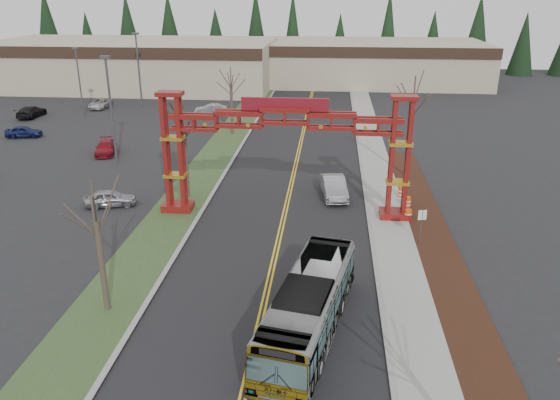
# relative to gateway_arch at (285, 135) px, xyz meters

# --- Properties ---
(ground) EXTENTS (200.00, 200.00, 0.00)m
(ground) POSITION_rel_gateway_arch_xyz_m (-0.00, -18.00, -5.98)
(ground) COLOR black
(ground) RESTS_ON ground
(road) EXTENTS (12.00, 110.00, 0.02)m
(road) POSITION_rel_gateway_arch_xyz_m (-0.00, 7.00, -5.97)
(road) COLOR black
(road) RESTS_ON ground
(lane_line_left) EXTENTS (0.12, 100.00, 0.01)m
(lane_line_left) POSITION_rel_gateway_arch_xyz_m (-0.12, 7.00, -5.96)
(lane_line_left) COLOR yellow
(lane_line_left) RESTS_ON road
(lane_line_right) EXTENTS (0.12, 100.00, 0.01)m
(lane_line_right) POSITION_rel_gateway_arch_xyz_m (0.12, 7.00, -5.96)
(lane_line_right) COLOR yellow
(lane_line_right) RESTS_ON road
(curb_right) EXTENTS (0.30, 110.00, 0.15)m
(curb_right) POSITION_rel_gateway_arch_xyz_m (6.15, 7.00, -5.91)
(curb_right) COLOR gray
(curb_right) RESTS_ON ground
(sidewalk_right) EXTENTS (2.60, 110.00, 0.14)m
(sidewalk_right) POSITION_rel_gateway_arch_xyz_m (7.60, 7.00, -5.91)
(sidewalk_right) COLOR gray
(sidewalk_right) RESTS_ON ground
(landscape_strip) EXTENTS (2.60, 50.00, 0.12)m
(landscape_strip) POSITION_rel_gateway_arch_xyz_m (10.20, -8.00, -5.92)
(landscape_strip) COLOR black
(landscape_strip) RESTS_ON ground
(grass_median) EXTENTS (4.00, 110.00, 0.08)m
(grass_median) POSITION_rel_gateway_arch_xyz_m (-8.00, 7.00, -5.94)
(grass_median) COLOR #2F4723
(grass_median) RESTS_ON ground
(curb_left) EXTENTS (0.30, 110.00, 0.15)m
(curb_left) POSITION_rel_gateway_arch_xyz_m (-6.15, 7.00, -5.91)
(curb_left) COLOR gray
(curb_left) RESTS_ON ground
(gateway_arch) EXTENTS (18.20, 1.60, 8.90)m
(gateway_arch) POSITION_rel_gateway_arch_xyz_m (0.00, 0.00, 0.00)
(gateway_arch) COLOR #5B0B0C
(gateway_arch) RESTS_ON ground
(retail_building_west) EXTENTS (46.00, 22.30, 7.50)m
(retail_building_west) POSITION_rel_gateway_arch_xyz_m (-30.00, 53.96, -2.22)
(retail_building_west) COLOR tan
(retail_building_west) RESTS_ON ground
(retail_building_east) EXTENTS (38.00, 20.30, 7.00)m
(retail_building_east) POSITION_rel_gateway_arch_xyz_m (10.00, 61.95, -2.47)
(retail_building_east) COLOR tan
(retail_building_east) RESTS_ON ground
(conifer_treeline) EXTENTS (116.10, 5.60, 13.00)m
(conifer_treeline) POSITION_rel_gateway_arch_xyz_m (0.25, 74.00, 0.50)
(conifer_treeline) COLOR black
(conifer_treeline) RESTS_ON ground
(transit_bus) EXTENTS (4.64, 11.19, 3.04)m
(transit_bus) POSITION_rel_gateway_arch_xyz_m (2.46, -14.73, -4.46)
(transit_bus) COLOR #AAABB2
(transit_bus) RESTS_ON ground
(silver_sedan) EXTENTS (2.37, 5.14, 1.63)m
(silver_sedan) POSITION_rel_gateway_arch_xyz_m (3.59, 4.00, -5.17)
(silver_sedan) COLOR #A5A8AD
(silver_sedan) RESTS_ON ground
(parked_car_near_a) EXTENTS (4.15, 2.61, 1.32)m
(parked_car_near_a) POSITION_rel_gateway_arch_xyz_m (-13.36, 0.40, -5.32)
(parked_car_near_a) COLOR #9A9BA1
(parked_car_near_a) RESTS_ON ground
(parked_car_mid_a) EXTENTS (2.91, 4.73, 1.28)m
(parked_car_mid_a) POSITION_rel_gateway_arch_xyz_m (-19.28, 14.07, -5.34)
(parked_car_mid_a) COLOR maroon
(parked_car_mid_a) RESTS_ON ground
(parked_car_mid_b) EXTENTS (4.10, 2.30, 1.32)m
(parked_car_mid_b) POSITION_rel_gateway_arch_xyz_m (-30.91, 19.49, -5.32)
(parked_car_mid_b) COLOR navy
(parked_car_mid_b) RESTS_ON ground
(parked_car_far_a) EXTENTS (4.44, 2.33, 1.39)m
(parked_car_far_a) POSITION_rel_gateway_arch_xyz_m (-12.67, 33.13, -5.29)
(parked_car_far_a) COLOR #A0A2A7
(parked_car_far_a) RESTS_ON ground
(parked_car_far_b) EXTENTS (2.37, 4.79, 1.31)m
(parked_car_far_b) POSITION_rel_gateway_arch_xyz_m (-28.86, 35.84, -5.33)
(parked_car_far_b) COLOR silver
(parked_car_far_b) RESTS_ON ground
(parked_car_far_c) EXTENTS (2.15, 5.11, 1.47)m
(parked_car_far_c) POSITION_rel_gateway_arch_xyz_m (-35.37, 29.36, -5.25)
(parked_car_far_c) COLOR black
(parked_car_far_c) RESTS_ON ground
(bare_tree_median_near) EXTENTS (3.12, 3.12, 7.07)m
(bare_tree_median_near) POSITION_rel_gateway_arch_xyz_m (-8.00, -13.59, -1.00)
(bare_tree_median_near) COLOR #382D26
(bare_tree_median_near) RESTS_ON ground
(bare_tree_median_mid) EXTENTS (3.19, 3.19, 7.77)m
(bare_tree_median_mid) POSITION_rel_gateway_arch_xyz_m (-8.00, 2.96, -0.35)
(bare_tree_median_mid) COLOR #382D26
(bare_tree_median_mid) RESTS_ON ground
(bare_tree_median_far) EXTENTS (3.17, 3.17, 7.54)m
(bare_tree_median_far) POSITION_rel_gateway_arch_xyz_m (-8.00, 23.15, -0.56)
(bare_tree_median_far) COLOR #382D26
(bare_tree_median_far) RESTS_ON ground
(bare_tree_right_far) EXTENTS (3.30, 3.30, 8.80)m
(bare_tree_right_far) POSITION_rel_gateway_arch_xyz_m (10.00, 9.51, 0.59)
(bare_tree_right_far) COLOR #382D26
(bare_tree_right_far) RESTS_ON ground
(light_pole_near) EXTENTS (0.87, 0.43, 9.99)m
(light_pole_near) POSITION_rel_gateway_arch_xyz_m (-16.94, 10.95, -0.20)
(light_pole_near) COLOR #3F3F44
(light_pole_near) RESTS_ON ground
(light_pole_mid) EXTENTS (0.76, 0.38, 8.72)m
(light_pole_mid) POSITION_rel_gateway_arch_xyz_m (-29.01, 30.71, -0.94)
(light_pole_mid) COLOR #3F3F44
(light_pole_mid) RESTS_ON ground
(light_pole_far) EXTENTS (0.87, 0.44, 10.06)m
(light_pole_far) POSITION_rel_gateway_arch_xyz_m (-23.34, 37.02, -0.16)
(light_pole_far) COLOR #3F3F44
(light_pole_far) RESTS_ON ground
(street_sign) EXTENTS (0.54, 0.16, 2.41)m
(street_sign) POSITION_rel_gateway_arch_xyz_m (9.18, -4.22, -4.25)
(street_sign) COLOR #3F3F44
(street_sign) RESTS_ON ground
(barrel_south) EXTENTS (0.51, 0.51, 0.95)m
(barrel_south) POSITION_rel_gateway_arch_xyz_m (8.85, -0.53, -5.51)
(barrel_south) COLOR #ED490D
(barrel_south) RESTS_ON ground
(barrel_mid) EXTENTS (0.50, 0.50, 0.93)m
(barrel_mid) POSITION_rel_gateway_arch_xyz_m (9.11, 2.07, -5.52)
(barrel_mid) COLOR #ED490D
(barrel_mid) RESTS_ON ground
(barrel_north) EXTENTS (0.52, 0.52, 0.96)m
(barrel_north) POSITION_rel_gateway_arch_xyz_m (8.92, 4.26, -5.50)
(barrel_north) COLOR #ED490D
(barrel_north) RESTS_ON ground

